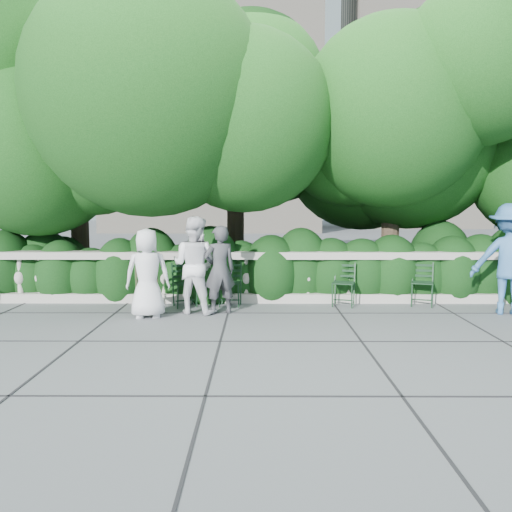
{
  "coord_description": "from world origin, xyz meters",
  "views": [
    {
      "loc": [
        0.04,
        -7.87,
        1.97
      ],
      "look_at": [
        0.0,
        1.0,
        1.0
      ],
      "focal_mm": 35.0,
      "sensor_mm": 36.0,
      "label": 1
    }
  ],
  "objects_px": {
    "chair_weathered": "(148,315)",
    "chair_d": "(421,308)",
    "chair_c": "(229,308)",
    "chair_e": "(342,308)",
    "person_older_blue": "(510,259)",
    "person_woman_grey": "(220,270)",
    "person_casual_man": "(194,265)",
    "chair_b": "(187,308)",
    "person_businessman": "(147,273)"
  },
  "relations": [
    {
      "from": "chair_e",
      "to": "person_woman_grey",
      "type": "height_order",
      "value": "person_woman_grey"
    },
    {
      "from": "chair_c",
      "to": "person_woman_grey",
      "type": "height_order",
      "value": "person_woman_grey"
    },
    {
      "from": "person_businessman",
      "to": "person_woman_grey",
      "type": "xyz_separation_m",
      "value": [
        1.2,
        0.3,
        0.02
      ]
    },
    {
      "from": "chair_c",
      "to": "chair_e",
      "type": "bearing_deg",
      "value": 4.9
    },
    {
      "from": "chair_d",
      "to": "chair_e",
      "type": "relative_size",
      "value": 1.0
    },
    {
      "from": "chair_d",
      "to": "person_older_blue",
      "type": "relative_size",
      "value": 0.43
    },
    {
      "from": "chair_b",
      "to": "person_casual_man",
      "type": "bearing_deg",
      "value": -86.61
    },
    {
      "from": "chair_d",
      "to": "chair_weathered",
      "type": "xyz_separation_m",
      "value": [
        -4.97,
        -0.63,
        0.0
      ]
    },
    {
      "from": "chair_e",
      "to": "person_businessman",
      "type": "height_order",
      "value": "person_businessman"
    },
    {
      "from": "chair_d",
      "to": "chair_weathered",
      "type": "distance_m",
      "value": 5.01
    },
    {
      "from": "chair_c",
      "to": "person_older_blue",
      "type": "xyz_separation_m",
      "value": [
        4.93,
        -0.49,
        0.97
      ]
    },
    {
      "from": "chair_c",
      "to": "person_businessman",
      "type": "xyz_separation_m",
      "value": [
        -1.34,
        -0.78,
        0.76
      ]
    },
    {
      "from": "chair_weathered",
      "to": "chair_d",
      "type": "bearing_deg",
      "value": -7.7
    },
    {
      "from": "chair_weathered",
      "to": "chair_b",
      "type": "bearing_deg",
      "value": 28.1
    },
    {
      "from": "chair_b",
      "to": "person_businessman",
      "type": "xyz_separation_m",
      "value": [
        -0.56,
        -0.74,
        0.76
      ]
    },
    {
      "from": "person_casual_man",
      "to": "person_businessman",
      "type": "bearing_deg",
      "value": 44.02
    },
    {
      "from": "chair_b",
      "to": "person_businessman",
      "type": "bearing_deg",
      "value": -150.52
    },
    {
      "from": "chair_d",
      "to": "person_older_blue",
      "type": "height_order",
      "value": "person_older_blue"
    },
    {
      "from": "chair_b",
      "to": "person_older_blue",
      "type": "relative_size",
      "value": 0.43
    },
    {
      "from": "person_businessman",
      "to": "person_woman_grey",
      "type": "bearing_deg",
      "value": -175.13
    },
    {
      "from": "chair_b",
      "to": "person_casual_man",
      "type": "relative_size",
      "value": 0.49
    },
    {
      "from": "chair_b",
      "to": "chair_e",
      "type": "bearing_deg",
      "value": -22.82
    },
    {
      "from": "chair_c",
      "to": "chair_e",
      "type": "distance_m",
      "value": 2.11
    },
    {
      "from": "chair_b",
      "to": "chair_c",
      "type": "height_order",
      "value": "same"
    },
    {
      "from": "person_woman_grey",
      "to": "chair_weathered",
      "type": "bearing_deg",
      "value": -16.05
    },
    {
      "from": "person_woman_grey",
      "to": "person_older_blue",
      "type": "distance_m",
      "value": 5.07
    },
    {
      "from": "chair_weathered",
      "to": "person_casual_man",
      "type": "relative_size",
      "value": 0.49
    },
    {
      "from": "person_casual_man",
      "to": "person_older_blue",
      "type": "height_order",
      "value": "person_older_blue"
    },
    {
      "from": "chair_d",
      "to": "person_woman_grey",
      "type": "relative_size",
      "value": 0.54
    },
    {
      "from": "chair_weathered",
      "to": "person_older_blue",
      "type": "height_order",
      "value": "person_older_blue"
    },
    {
      "from": "chair_e",
      "to": "person_businessman",
      "type": "bearing_deg",
      "value": -149.94
    },
    {
      "from": "person_businessman",
      "to": "person_casual_man",
      "type": "height_order",
      "value": "person_casual_man"
    },
    {
      "from": "chair_e",
      "to": "person_woman_grey",
      "type": "distance_m",
      "value": 2.42
    },
    {
      "from": "chair_b",
      "to": "person_woman_grey",
      "type": "bearing_deg",
      "value": -58.05
    },
    {
      "from": "person_older_blue",
      "to": "chair_weathered",
      "type": "bearing_deg",
      "value": 23.17
    },
    {
      "from": "person_businessman",
      "to": "chair_e",
      "type": "bearing_deg",
      "value": -176.36
    },
    {
      "from": "person_older_blue",
      "to": "person_casual_man",
      "type": "bearing_deg",
      "value": 21.45
    },
    {
      "from": "chair_b",
      "to": "person_casual_man",
      "type": "height_order",
      "value": "person_casual_man"
    },
    {
      "from": "chair_c",
      "to": "person_businessman",
      "type": "relative_size",
      "value": 0.55
    },
    {
      "from": "chair_e",
      "to": "person_casual_man",
      "type": "height_order",
      "value": "person_casual_man"
    },
    {
      "from": "chair_weathered",
      "to": "person_older_blue",
      "type": "relative_size",
      "value": 0.43
    },
    {
      "from": "chair_b",
      "to": "chair_weathered",
      "type": "bearing_deg",
      "value": -160.62
    },
    {
      "from": "person_businessman",
      "to": "person_casual_man",
      "type": "xyz_separation_m",
      "value": [
        0.75,
        0.36,
        0.1
      ]
    },
    {
      "from": "chair_weathered",
      "to": "person_casual_man",
      "type": "xyz_separation_m",
      "value": [
        0.8,
        0.18,
        0.86
      ]
    },
    {
      "from": "chair_b",
      "to": "person_woman_grey",
      "type": "distance_m",
      "value": 1.1
    },
    {
      "from": "person_woman_grey",
      "to": "chair_e",
      "type": "bearing_deg",
      "value": 170.59
    },
    {
      "from": "chair_e",
      "to": "person_casual_man",
      "type": "relative_size",
      "value": 0.49
    },
    {
      "from": "chair_e",
      "to": "chair_c",
      "type": "bearing_deg",
      "value": -162.76
    },
    {
      "from": "chair_c",
      "to": "person_older_blue",
      "type": "bearing_deg",
      "value": -0.73
    },
    {
      "from": "person_casual_man",
      "to": "person_older_blue",
      "type": "xyz_separation_m",
      "value": [
        5.51,
        -0.06,
        0.11
      ]
    }
  ]
}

